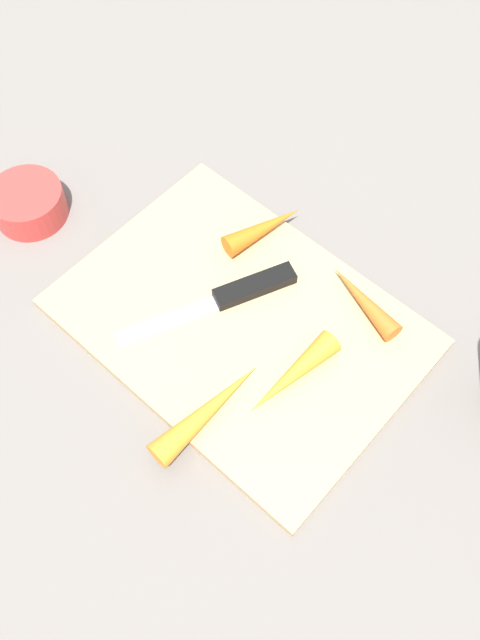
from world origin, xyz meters
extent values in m
plane|color=slate|center=(0.00, 0.00, 0.00)|extent=(1.40, 1.40, 0.00)
cube|color=tan|center=(0.00, 0.00, 0.01)|extent=(0.36, 0.26, 0.01)
cube|color=#B7B7BC|center=(0.05, 0.05, 0.01)|extent=(0.06, 0.11, 0.00)
cube|color=black|center=(0.01, -0.04, 0.02)|extent=(0.06, 0.09, 0.01)
cone|color=orange|center=(-0.08, 0.02, 0.03)|extent=(0.04, 0.11, 0.03)
cone|color=orange|center=(-0.08, -0.10, 0.02)|extent=(0.10, 0.04, 0.02)
cone|color=orange|center=(-0.05, 0.10, 0.03)|extent=(0.04, 0.13, 0.03)
cone|color=orange|center=(0.05, -0.10, 0.02)|extent=(0.05, 0.10, 0.03)
cylinder|color=red|center=(0.28, 0.05, 0.02)|extent=(0.08, 0.08, 0.04)
camera|label=1|loc=(-0.22, 0.25, 0.61)|focal=36.91mm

